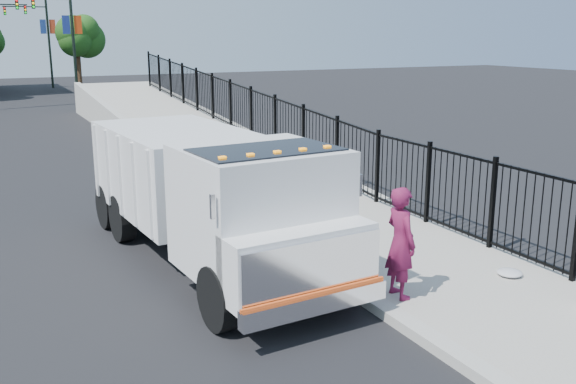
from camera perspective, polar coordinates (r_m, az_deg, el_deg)
name	(u,v)px	position (r m, az deg, el deg)	size (l,w,h in m)	color
ground	(336,283)	(11.48, 4.32, -8.05)	(120.00, 120.00, 0.00)	black
sidewalk	(501,301)	(11.13, 18.43, -9.17)	(3.55, 12.00, 0.12)	#9E998E
curb	(405,323)	(9.94, 10.35, -11.38)	(0.30, 12.00, 0.16)	#ADAAA3
ramp	(181,141)	(26.60, -9.51, 4.46)	(3.95, 24.00, 1.70)	#9E998E
iron_fence	(251,130)	(23.23, -3.28, 5.52)	(0.10, 28.00, 1.80)	black
truck	(211,190)	(11.99, -6.88, 0.17)	(2.96, 7.72, 2.59)	black
worker	(401,242)	(10.45, 9.97, -4.44)	(0.67, 0.44, 1.83)	maroon
debris	(510,273)	(12.08, 19.10, -6.79)	(0.45, 0.45, 0.11)	silver
light_pole_1	(68,32)	(42.74, -19.01, 13.30)	(3.78, 0.22, 8.00)	black
light_pole_3	(44,32)	(55.81, -20.85, 13.13)	(3.78, 0.22, 8.00)	black
tree_1	(77,38)	(51.65, -18.28, 12.86)	(2.55, 2.55, 5.27)	#382314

